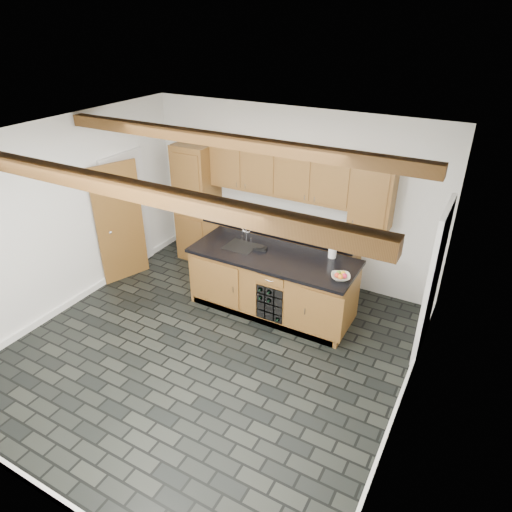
{
  "coord_description": "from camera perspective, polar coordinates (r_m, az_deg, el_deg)",
  "views": [
    {
      "loc": [
        2.89,
        -3.91,
        4.04
      ],
      "look_at": [
        0.29,
        0.8,
        1.14
      ],
      "focal_mm": 32.0,
      "sensor_mm": 36.0,
      "label": 1
    }
  ],
  "objects": [
    {
      "name": "mug",
      "position": [
        7.68,
        -0.59,
        4.77
      ],
      "size": [
        0.1,
        0.1,
        0.09
      ],
      "primitive_type": "imported",
      "rotation": [
        0.0,
        0.0,
        -0.11
      ],
      "color": "white",
      "rests_on": "back_cabinetry"
    },
    {
      "name": "room_shell",
      "position": [
        5.9,
        -4.47,
        3.01
      ],
      "size": [
        5.01,
        5.0,
        5.0
      ],
      "color": "white",
      "rests_on": "ground"
    },
    {
      "name": "kitchen_scale",
      "position": [
        6.72,
        0.51,
        1.0
      ],
      "size": [
        0.21,
        0.15,
        0.06
      ],
      "rotation": [
        0.0,
        0.0,
        0.22
      ],
      "color": "black",
      "rests_on": "island"
    },
    {
      "name": "back_cabinetry",
      "position": [
        7.6,
        0.84,
        4.56
      ],
      "size": [
        3.65,
        0.62,
        2.2
      ],
      "color": "brown",
      "rests_on": "ground"
    },
    {
      "name": "island",
      "position": [
        6.81,
        2.09,
        -3.37
      ],
      "size": [
        2.48,
        0.96,
        0.93
      ],
      "color": "brown",
      "rests_on": "ground"
    },
    {
      "name": "paper_towel",
      "position": [
        6.56,
        9.55,
        0.77
      ],
      "size": [
        0.12,
        0.12,
        0.24
      ],
      "primitive_type": "cylinder",
      "color": "white",
      "rests_on": "island"
    },
    {
      "name": "ground",
      "position": [
        6.32,
        -5.94,
        -11.62
      ],
      "size": [
        5.0,
        5.0,
        0.0
      ],
      "primitive_type": "plane",
      "color": "black",
      "rests_on": "ground"
    },
    {
      "name": "fruit_bowl",
      "position": [
        6.09,
        10.53,
        -2.6
      ],
      "size": [
        0.33,
        0.33,
        0.06
      ],
      "primitive_type": "imported",
      "rotation": [
        0.0,
        0.0,
        0.42
      ],
      "color": "beige",
      "rests_on": "island"
    },
    {
      "name": "fruit_cluster",
      "position": [
        6.08,
        10.55,
        -2.33
      ],
      "size": [
        0.16,
        0.17,
        0.07
      ],
      "color": "red",
      "rests_on": "fruit_bowl"
    },
    {
      "name": "faucet",
      "position": [
        6.84,
        -1.81,
        1.57
      ],
      "size": [
        0.45,
        0.4,
        0.34
      ],
      "color": "black",
      "rests_on": "island"
    }
  ]
}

